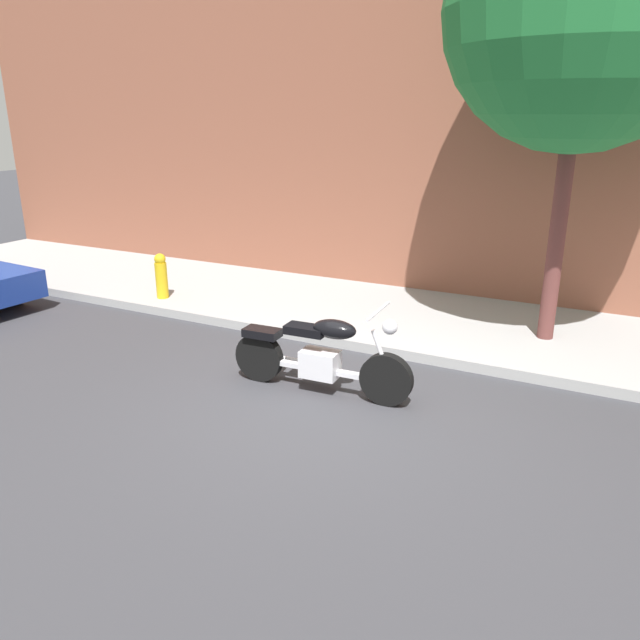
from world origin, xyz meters
The scene contains 6 objects.
ground_plane centered at (0.00, 0.00, 0.00)m, with size 60.00×60.00×0.00m, color #38383D.
sidewalk centered at (0.00, 3.26, 0.07)m, with size 21.54×2.98×0.14m, color #A1A1A1.
building_facade centered at (0.00, 5.00, 4.54)m, with size 21.54×0.50×9.08m, color brown.
motorcycle centered at (-0.27, 0.40, 0.45)m, with size 2.23×0.70×1.10m.
street_tree centered at (1.87, 3.15, 4.30)m, with size 3.38×3.38×6.00m.
fire_hydrant centered at (-4.22, 2.25, 0.46)m, with size 0.20×0.20×0.91m.
Camera 1 is at (2.75, -5.51, 3.12)m, focal length 34.57 mm.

